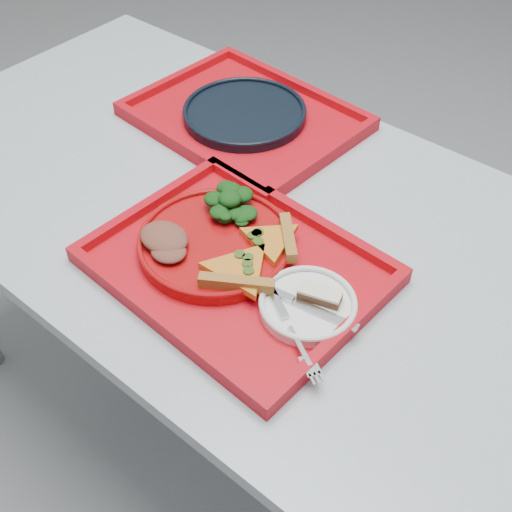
{
  "coord_description": "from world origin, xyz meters",
  "views": [
    {
      "loc": [
        0.55,
        -0.67,
        1.52
      ],
      "look_at": [
        0.08,
        -0.11,
        0.78
      ],
      "focal_mm": 45.0,
      "sensor_mm": 36.0,
      "label": 1
    }
  ],
  "objects_px": {
    "tray_main": "(237,268)",
    "dinner_plate": "(216,244)",
    "tray_far": "(245,120)",
    "dessert_bar": "(320,295)",
    "navy_plate": "(245,114)"
  },
  "relations": [
    {
      "from": "tray_main",
      "to": "navy_plate",
      "type": "xyz_separation_m",
      "value": [
        -0.27,
        0.34,
        0.01
      ]
    },
    {
      "from": "dinner_plate",
      "to": "tray_main",
      "type": "bearing_deg",
      "value": -10.3
    },
    {
      "from": "tray_main",
      "to": "dessert_bar",
      "type": "distance_m",
      "value": 0.16
    },
    {
      "from": "tray_far",
      "to": "navy_plate",
      "type": "height_order",
      "value": "navy_plate"
    },
    {
      "from": "tray_far",
      "to": "dessert_bar",
      "type": "bearing_deg",
      "value": -33.23
    },
    {
      "from": "tray_far",
      "to": "dinner_plate",
      "type": "bearing_deg",
      "value": -52.67
    },
    {
      "from": "tray_main",
      "to": "tray_far",
      "type": "bearing_deg",
      "value": 131.66
    },
    {
      "from": "tray_main",
      "to": "dinner_plate",
      "type": "relative_size",
      "value": 1.73
    },
    {
      "from": "tray_far",
      "to": "tray_main",
      "type": "bearing_deg",
      "value": -47.38
    },
    {
      "from": "tray_main",
      "to": "dinner_plate",
      "type": "distance_m",
      "value": 0.06
    },
    {
      "from": "dinner_plate",
      "to": "navy_plate",
      "type": "distance_m",
      "value": 0.4
    },
    {
      "from": "tray_far",
      "to": "dinner_plate",
      "type": "distance_m",
      "value": 0.4
    },
    {
      "from": "dinner_plate",
      "to": "dessert_bar",
      "type": "relative_size",
      "value": 3.65
    },
    {
      "from": "tray_far",
      "to": "dinner_plate",
      "type": "height_order",
      "value": "dinner_plate"
    },
    {
      "from": "dinner_plate",
      "to": "dessert_bar",
      "type": "xyz_separation_m",
      "value": [
        0.21,
        0.01,
        0.01
      ]
    }
  ]
}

